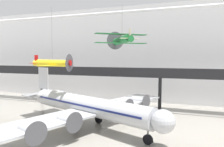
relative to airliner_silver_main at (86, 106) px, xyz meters
The scene contains 6 objects.
hangar_back_wall 26.57m from the airliner_silver_main, 68.36° to the left, with size 140.00×3.00×23.48m.
mezzanine_walkway 18.20m from the airliner_silver_main, 58.51° to the left, with size 110.00×3.20×8.77m.
ceiling_truss_beam 22.05m from the airliner_silver_main, 50.51° to the left, with size 120.00×0.60×0.60m.
airliner_silver_main is the anchor object (origin of this frame).
suspended_plane_green_biplane 12.07m from the airliner_silver_main, 37.19° to the left, with size 7.65×7.26×7.19m.
suspended_plane_yellow_lowwing 9.45m from the airliner_silver_main, behind, with size 6.90×8.44×10.81m.
Camera 1 is at (6.14, -17.84, 10.89)m, focal length 35.00 mm.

